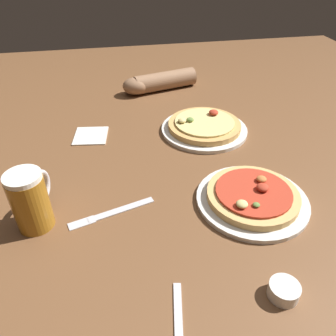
# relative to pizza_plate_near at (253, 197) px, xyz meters

# --- Properties ---
(ground_plane) EXTENTS (2.40, 2.40, 0.03)m
(ground_plane) POSITION_rel_pizza_plate_near_xyz_m (-0.18, 0.15, -0.03)
(ground_plane) COLOR brown
(pizza_plate_near) EXTENTS (0.27, 0.27, 0.05)m
(pizza_plate_near) POSITION_rel_pizza_plate_near_xyz_m (0.00, 0.00, 0.00)
(pizza_plate_near) COLOR silver
(pizza_plate_near) RESTS_ON ground_plane
(pizza_plate_far) EXTENTS (0.28, 0.28, 0.05)m
(pizza_plate_far) POSITION_rel_pizza_plate_near_xyz_m (-0.02, 0.36, 0.00)
(pizza_plate_far) COLOR silver
(pizza_plate_far) RESTS_ON ground_plane
(beer_mug_dark) EXTENTS (0.08, 0.13, 0.14)m
(beer_mug_dark) POSITION_rel_pizza_plate_near_xyz_m (-0.50, 0.03, 0.05)
(beer_mug_dark) COLOR #9E6619
(beer_mug_dark) RESTS_ON ground_plane
(ramekin_sauce) EXTENTS (0.06, 0.06, 0.03)m
(ramekin_sauce) POSITION_rel_pizza_plate_near_xyz_m (-0.04, -0.25, -0.00)
(ramekin_sauce) COLOR silver
(ramekin_sauce) RESTS_ON ground_plane
(napkin_folded) EXTENTS (0.12, 0.12, 0.01)m
(napkin_folded) POSITION_rel_pizza_plate_near_xyz_m (-0.38, 0.39, -0.01)
(napkin_folded) COLOR silver
(napkin_folded) RESTS_ON ground_plane
(knife_right) EXTENTS (0.20, 0.08, 0.01)m
(knife_right) POSITION_rel_pizza_plate_near_xyz_m (-0.33, 0.03, -0.01)
(knife_right) COLOR silver
(knife_right) RESTS_ON ground_plane
(diner_arm) EXTENTS (0.30, 0.14, 0.07)m
(diner_arm) POSITION_rel_pizza_plate_near_xyz_m (-0.11, 0.71, 0.02)
(diner_arm) COLOR #936B4C
(diner_arm) RESTS_ON ground_plane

